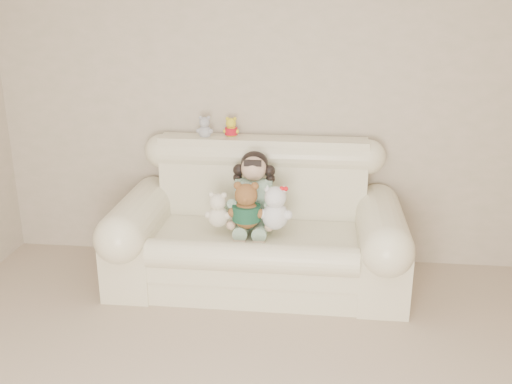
% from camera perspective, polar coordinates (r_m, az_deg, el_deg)
% --- Properties ---
extents(wall_back, '(4.50, 0.00, 4.50)m').
position_cam_1_polar(wall_back, '(4.47, 2.88, 9.10)').
color(wall_back, beige).
rests_on(wall_back, ground).
extents(sofa, '(2.10, 0.95, 1.03)m').
position_cam_1_polar(sofa, '(4.20, 0.15, -2.61)').
color(sofa, '#F2E6C3').
rests_on(sofa, floor).
extents(seated_child, '(0.37, 0.44, 0.57)m').
position_cam_1_polar(seated_child, '(4.22, -0.21, 0.22)').
color(seated_child, '#276D3F').
rests_on(seated_child, sofa).
extents(brown_teddy, '(0.29, 0.25, 0.39)m').
position_cam_1_polar(brown_teddy, '(4.01, -0.95, -0.88)').
color(brown_teddy, brown).
rests_on(brown_teddy, sofa).
extents(white_cat, '(0.28, 0.24, 0.38)m').
position_cam_1_polar(white_cat, '(4.00, 1.91, -1.08)').
color(white_cat, white).
rests_on(white_cat, sofa).
extents(cream_teddy, '(0.22, 0.19, 0.30)m').
position_cam_1_polar(cream_teddy, '(4.06, -3.73, -1.41)').
color(cream_teddy, silver).
rests_on(cream_teddy, sofa).
extents(yellow_mini_bear, '(0.12, 0.10, 0.19)m').
position_cam_1_polar(yellow_mini_bear, '(4.43, -2.44, 6.47)').
color(yellow_mini_bear, yellow).
rests_on(yellow_mini_bear, sofa).
extents(grey_mini_plush, '(0.14, 0.11, 0.20)m').
position_cam_1_polar(grey_mini_plush, '(4.43, -5.02, 6.50)').
color(grey_mini_plush, '#B5B6BC').
rests_on(grey_mini_plush, sofa).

